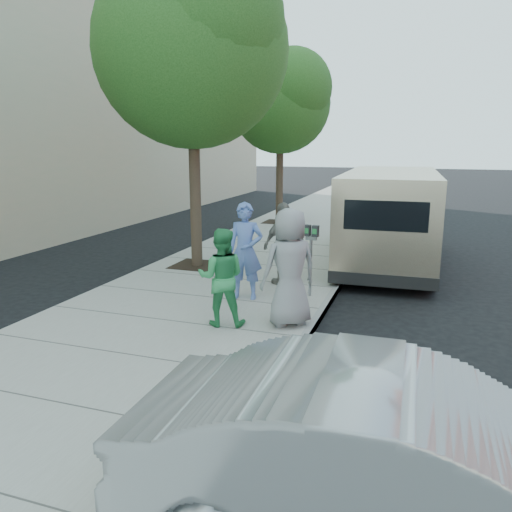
% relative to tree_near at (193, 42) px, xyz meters
% --- Properties ---
extents(ground, '(120.00, 120.00, 0.00)m').
position_rel_tree_near_xyz_m(ground, '(2.25, -2.40, -5.55)').
color(ground, black).
rests_on(ground, ground).
extents(sidewalk, '(5.00, 60.00, 0.15)m').
position_rel_tree_near_xyz_m(sidewalk, '(1.25, -2.40, -5.47)').
color(sidewalk, gray).
rests_on(sidewalk, ground).
extents(curb_face, '(0.12, 60.00, 0.16)m').
position_rel_tree_near_xyz_m(curb_face, '(3.69, -2.40, -5.47)').
color(curb_face, gray).
rests_on(curb_face, ground).
extents(tree_near, '(4.62, 4.60, 7.53)m').
position_rel_tree_near_xyz_m(tree_near, '(0.00, 0.00, 0.00)').
color(tree_near, black).
rests_on(tree_near, sidewalk).
extents(tree_far, '(3.92, 3.80, 6.49)m').
position_rel_tree_near_xyz_m(tree_far, '(-0.00, 7.60, -0.66)').
color(tree_far, black).
rests_on(tree_far, sidewalk).
extents(parking_meter, '(0.32, 0.16, 1.48)m').
position_rel_tree_near_xyz_m(parking_meter, '(3.30, -1.65, -4.33)').
color(parking_meter, gray).
rests_on(parking_meter, sidewalk).
extents(van, '(2.51, 6.83, 2.50)m').
position_rel_tree_near_xyz_m(van, '(4.55, 2.36, -4.22)').
color(van, beige).
rests_on(van, ground).
extents(sedan, '(4.63, 1.70, 1.52)m').
position_rel_tree_near_xyz_m(sedan, '(5.45, -7.78, -4.79)').
color(sedan, '#9EA1A4').
rests_on(sedan, ground).
extents(person_officer, '(0.77, 0.57, 1.95)m').
position_rel_tree_near_xyz_m(person_officer, '(2.09, -2.21, -4.42)').
color(person_officer, '#5976BD').
rests_on(person_officer, sidewalk).
extents(person_green_shirt, '(0.96, 0.83, 1.69)m').
position_rel_tree_near_xyz_m(person_green_shirt, '(2.22, -3.77, -4.55)').
color(person_green_shirt, '#319652').
rests_on(person_green_shirt, sidewalk).
extents(person_gray_shirt, '(1.18, 1.14, 2.03)m').
position_rel_tree_near_xyz_m(person_gray_shirt, '(3.32, -3.40, -4.38)').
color(person_gray_shirt, gray).
rests_on(person_gray_shirt, sidewalk).
extents(person_striped_polo, '(1.00, 1.12, 1.83)m').
position_rel_tree_near_xyz_m(person_striped_polo, '(2.54, -0.94, -4.48)').
color(person_striped_polo, slate).
rests_on(person_striped_polo, sidewalk).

